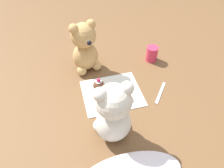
# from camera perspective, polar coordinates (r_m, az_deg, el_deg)

# --- Properties ---
(ground_plane) EXTENTS (4.00, 4.00, 0.00)m
(ground_plane) POSITION_cam_1_polar(r_m,az_deg,el_deg) (0.93, 0.00, -2.45)
(ground_plane) COLOR brown
(knitted_placemat) EXTENTS (0.24, 0.21, 0.01)m
(knitted_placemat) POSITION_cam_1_polar(r_m,az_deg,el_deg) (0.92, 0.00, -2.32)
(knitted_placemat) COLOR silver
(knitted_placemat) RESTS_ON ground_plane
(teddy_bear_cream) EXTENTS (0.13, 0.13, 0.25)m
(teddy_bear_cream) POSITION_cam_1_polar(r_m,az_deg,el_deg) (0.70, 0.28, -7.67)
(teddy_bear_cream) COLOR silver
(teddy_bear_cream) RESTS_ON ground_plane
(teddy_bear_tan) EXTENTS (0.14, 0.13, 0.24)m
(teddy_bear_tan) POSITION_cam_1_polar(r_m,az_deg,el_deg) (0.98, -7.12, 9.41)
(teddy_bear_tan) COLOR tan
(teddy_bear_tan) RESTS_ON ground_plane
(cupcake_near_cream_bear) EXTENTS (0.06, 0.06, 0.07)m
(cupcake_near_cream_bear) POSITION_cam_1_polar(r_m,az_deg,el_deg) (0.89, 2.32, -1.95)
(cupcake_near_cream_bear) COLOR #B2ADA3
(cupcake_near_cream_bear) RESTS_ON knitted_placemat
(saucer_plate) EXTENTS (0.08, 0.08, 0.01)m
(saucer_plate) POSITION_cam_1_polar(r_m,az_deg,el_deg) (0.93, -3.38, -1.63)
(saucer_plate) COLOR white
(saucer_plate) RESTS_ON knitted_placemat
(cupcake_near_tan_bear) EXTENTS (0.05, 0.05, 0.06)m
(cupcake_near_tan_bear) POSITION_cam_1_polar(r_m,az_deg,el_deg) (0.91, -3.45, -0.56)
(cupcake_near_tan_bear) COLOR #B2ADA3
(cupcake_near_tan_bear) RESTS_ON saucer_plate
(juice_glass) EXTENTS (0.06, 0.06, 0.07)m
(juice_glass) POSITION_cam_1_polar(r_m,az_deg,el_deg) (1.09, 10.38, 7.81)
(juice_glass) COLOR #DB3356
(juice_glass) RESTS_ON ground_plane
(teaspoon) EXTENTS (0.09, 0.11, 0.01)m
(teaspoon) POSITION_cam_1_polar(r_m,az_deg,el_deg) (0.95, 12.56, -2.17)
(teaspoon) COLOR silver
(teaspoon) RESTS_ON ground_plane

